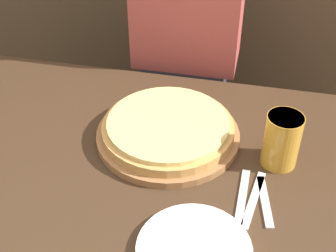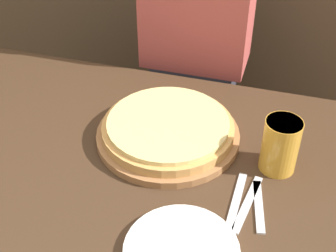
# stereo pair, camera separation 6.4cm
# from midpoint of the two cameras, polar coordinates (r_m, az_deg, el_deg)

# --- Properties ---
(dining_table) EXTENTS (1.49, 0.81, 0.70)m
(dining_table) POSITION_cam_midpoint_polar(r_m,az_deg,el_deg) (1.40, -1.84, -15.04)
(dining_table) COLOR #3D2819
(dining_table) RESTS_ON ground_plane
(pizza_on_board) EXTENTS (0.37, 0.37, 0.06)m
(pizza_on_board) POSITION_cam_midpoint_polar(r_m,az_deg,el_deg) (1.19, 1.54, -0.56)
(pizza_on_board) COLOR #99663D
(pizza_on_board) RESTS_ON dining_table
(beer_glass) EXTENTS (0.09, 0.09, 0.14)m
(beer_glass) POSITION_cam_midpoint_polar(r_m,az_deg,el_deg) (1.12, 15.18, -2.10)
(beer_glass) COLOR gold
(beer_glass) RESTS_ON dining_table
(dinner_plate) EXTENTS (0.23, 0.23, 0.02)m
(dinner_plate) POSITION_cam_midpoint_polar(r_m,az_deg,el_deg) (0.95, 3.65, -15.09)
(dinner_plate) COLOR white
(dinner_plate) RESTS_ON dining_table
(fork) EXTENTS (0.02, 0.18, 0.00)m
(fork) POSITION_cam_midpoint_polar(r_m,az_deg,el_deg) (1.06, 10.04, -9.07)
(fork) COLOR silver
(fork) RESTS_ON dining_table
(dinner_knife) EXTENTS (0.05, 0.18, 0.00)m
(dinner_knife) POSITION_cam_midpoint_polar(r_m,az_deg,el_deg) (1.06, 11.39, -9.31)
(dinner_knife) COLOR silver
(dinner_knife) RESTS_ON dining_table
(spoon) EXTENTS (0.05, 0.15, 0.00)m
(spoon) POSITION_cam_midpoint_polar(r_m,az_deg,el_deg) (1.06, 12.73, -9.55)
(spoon) COLOR silver
(spoon) RESTS_ON dining_table
(diner_person) EXTENTS (0.33, 0.20, 1.29)m
(diner_person) POSITION_cam_midpoint_polar(r_m,az_deg,el_deg) (1.60, 4.52, 6.67)
(diner_person) COLOR #33333D
(diner_person) RESTS_ON ground_plane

